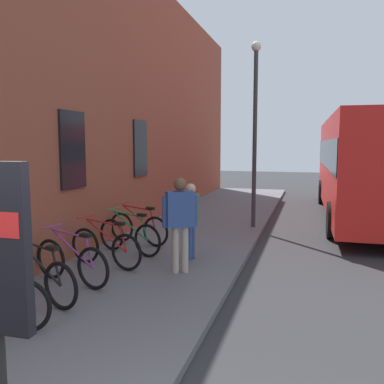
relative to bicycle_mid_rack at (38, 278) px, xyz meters
The scene contains 12 objects.
ground 4.67m from the bicycle_mid_rack, 52.01° to the right, with size 60.00×60.00×0.00m, color #2D2D30.
sidewalk_pavement 4.96m from the bicycle_mid_rack, 10.58° to the right, with size 24.00×3.50×0.12m, color slate.
station_facade 6.80m from the bicycle_mid_rack, 11.05° to the left, with size 22.00×0.65×7.58m.
bicycle_mid_rack is the anchor object (origin of this frame).
bicycle_leaning_wall 0.87m from the bicycle_mid_rack, ahead, with size 0.64×1.72×0.97m.
bicycle_nearest_sign 1.94m from the bicycle_mid_rack, ahead, with size 0.58×1.74×0.97m.
bicycle_beside_lamp 2.96m from the bicycle_mid_rack, ahead, with size 0.67×1.71×0.97m.
bicycle_end_of_row 3.83m from the bicycle_mid_rack, ahead, with size 0.63×1.72×0.97m.
city_bus 11.30m from the bicycle_mid_rack, 30.31° to the right, with size 10.54×2.77×3.35m.
pedestrian_near_bus 3.36m from the bicycle_mid_rack, 28.16° to the right, with size 0.61×0.27×1.59m.
pedestrian_crossing_street 2.67m from the bicycle_mid_rack, 39.13° to the right, with size 0.48×0.60×1.79m.
street_lamp 7.58m from the bicycle_mid_rack, 19.44° to the right, with size 0.28×0.28×5.24m.
Camera 1 is at (-1.98, -1.27, 2.52)m, focal length 38.32 mm.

